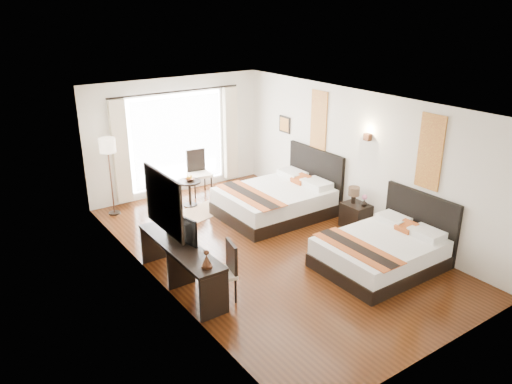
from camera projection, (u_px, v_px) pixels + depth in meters
floor at (268, 248)px, 9.58m from camera, size 4.50×7.50×0.01m
ceiling at (270, 103)px, 8.59m from camera, size 4.50×7.50×0.02m
wall_headboard at (357, 158)px, 10.28m from camera, size 0.01×7.50×2.80m
wall_desk at (154, 206)px, 7.88m from camera, size 0.01×7.50×2.80m
wall_window at (177, 136)px, 11.95m from camera, size 4.50×0.01×2.80m
wall_entry at (446, 260)px, 6.21m from camera, size 4.50×0.01×2.80m
window_glass at (177, 140)px, 11.98m from camera, size 2.40×0.02×2.20m
sheer_curtain at (178, 141)px, 11.93m from camera, size 2.30×0.02×2.10m
drape_left at (121, 152)px, 11.14m from camera, size 0.35×0.14×2.35m
drape_right at (231, 134)px, 12.68m from camera, size 0.35×0.14×2.35m
art_panel_near at (430, 152)px, 8.74m from camera, size 0.03×0.50×1.35m
art_panel_far at (319, 121)px, 10.99m from camera, size 0.03×0.50×1.35m
wall_sconce at (368, 137)px, 9.83m from camera, size 0.10×0.14×0.14m
mirror_frame at (163, 202)px, 7.62m from camera, size 0.04×1.25×0.95m
mirror_glass at (165, 202)px, 7.63m from camera, size 0.01×1.12×0.82m
bed_near at (383, 250)px, 8.80m from camera, size 2.11×1.65×1.19m
bed_far at (278, 200)px, 10.98m from camera, size 2.35×1.83×1.33m
nightstand at (356, 216)px, 10.34m from camera, size 0.44×0.55×0.53m
table_lamp at (354, 193)px, 10.23m from camera, size 0.24×0.24×0.37m
vase at (364, 204)px, 10.12m from camera, size 0.14×0.14×0.14m
console_desk at (181, 265)px, 8.16m from camera, size 0.50×2.20×0.76m
television at (177, 229)px, 8.04m from camera, size 0.25×0.80×0.46m
bronze_figurine at (207, 260)px, 7.30m from camera, size 0.22×0.22×0.25m
desk_chair at (222, 283)px, 7.82m from camera, size 0.53×0.53×0.96m
floor_lamp at (108, 150)px, 10.59m from camera, size 0.35×0.35×1.73m
side_table at (190, 193)px, 11.44m from camera, size 0.53×0.53×0.61m
fruit_bowl at (190, 180)px, 11.34m from camera, size 0.21×0.21×0.05m
window_chair at (200, 181)px, 12.15m from camera, size 0.56×0.56×1.08m
jute_rug at (204, 211)px, 11.25m from camera, size 1.29×1.02×0.01m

